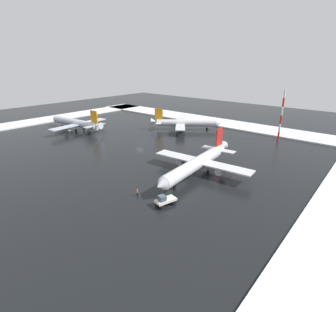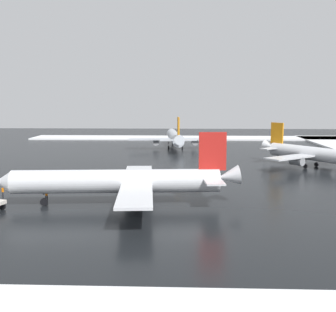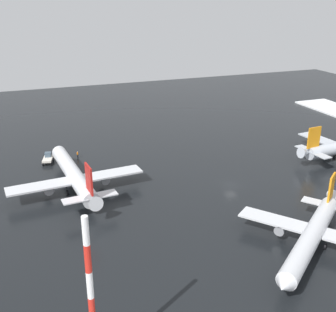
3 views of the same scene
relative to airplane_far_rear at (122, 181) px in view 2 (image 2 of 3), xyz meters
name	(u,v)px [view 2 (image 2 of 3)]	position (x,y,z in m)	size (l,w,h in m)	color
ground_plane	(190,168)	(32.77, -9.87, -3.39)	(240.00, 240.00, 0.00)	black
snow_bank_right	(187,138)	(99.77, -9.87, -3.13)	(14.00, 116.00, 0.53)	white
airplane_far_rear	(122,181)	(0.00, 0.00, 0.00)	(28.74, 34.61, 10.27)	silver
airplane_distant_tail	(319,154)	(32.40, -37.51, -0.30)	(26.58, 23.54, 9.35)	silver
airplane_foreground_jet	(175,137)	(68.75, -5.87, -0.11)	(33.47, 27.82, 9.93)	silver
ground_crew_mid_apron	(3,191)	(3.66, 18.84, -2.42)	(0.36, 0.36, 1.71)	black
ground_crew_beside_wing	(46,195)	(1.47, 11.40, -2.42)	(0.36, 0.36, 1.71)	black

